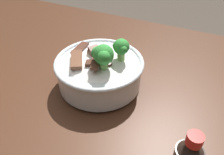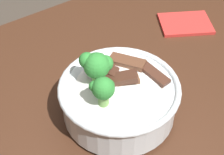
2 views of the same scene
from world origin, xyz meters
TOP-DOWN VIEW (x-y plane):
  - dining_table at (0.00, 0.00)m, footprint 1.56×0.85m
  - rice_bowl at (-0.03, 0.01)m, footprint 0.23×0.23m
  - folded_napkin at (0.29, 0.15)m, footprint 0.16×0.15m

SIDE VIEW (x-z plane):
  - dining_table at x=0.00m, z-range 0.28..1.06m
  - folded_napkin at x=0.29m, z-range 0.78..0.79m
  - rice_bowl at x=-0.03m, z-range 0.76..0.91m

